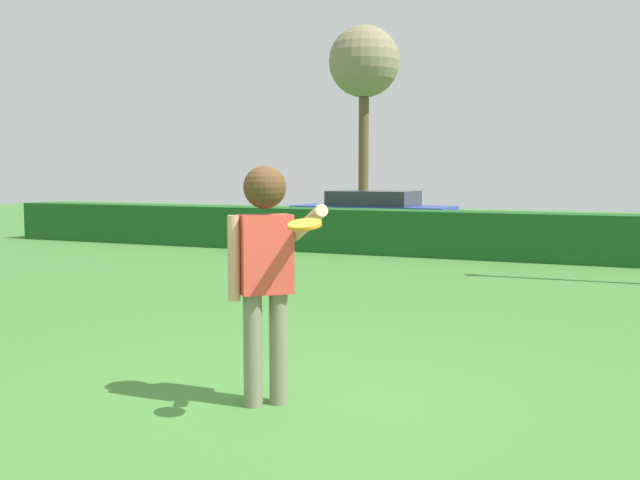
{
  "coord_description": "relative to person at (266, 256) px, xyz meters",
  "views": [
    {
      "loc": [
        2.17,
        -4.78,
        1.72
      ],
      "look_at": [
        -0.34,
        0.94,
        1.15
      ],
      "focal_mm": 41.02,
      "sensor_mm": 36.0,
      "label": 1
    }
  ],
  "objects": [
    {
      "name": "ground_plane",
      "position": [
        0.33,
        0.07,
        -1.11
      ],
      "size": [
        60.0,
        60.0,
        0.0
      ],
      "primitive_type": "plane",
      "color": "#3F7831"
    },
    {
      "name": "hedge_row",
      "position": [
        0.33,
        10.09,
        -0.64
      ],
      "size": [
        25.17,
        0.9,
        0.94
      ],
      "primitive_type": "cube",
      "color": "#1C541F",
      "rests_on": "ground"
    },
    {
      "name": "bare_elm_tree",
      "position": [
        -6.18,
        18.76,
        4.22
      ],
      "size": [
        2.39,
        2.39,
        6.65
      ],
      "color": "brown",
      "rests_on": "ground"
    },
    {
      "name": "parked_car_blue",
      "position": [
        -4.03,
        13.74,
        -0.43
      ],
      "size": [
        4.22,
        1.85,
        1.25
      ],
      "color": "#263FA5",
      "rests_on": "ground"
    },
    {
      "name": "frisbee",
      "position": [
        0.5,
        -0.39,
        0.27
      ],
      "size": [
        0.23,
        0.23,
        0.07
      ],
      "color": "orange"
    },
    {
      "name": "person",
      "position": [
        0.0,
        0.0,
        0.0
      ],
      "size": [
        0.82,
        0.51,
        1.78
      ],
      "color": "slate",
      "rests_on": "ground"
    }
  ]
}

